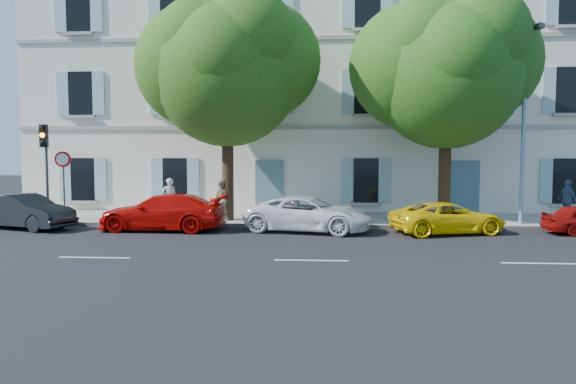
# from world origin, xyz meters

# --- Properties ---
(ground) EXTENTS (90.00, 90.00, 0.00)m
(ground) POSITION_xyz_m (0.00, 0.00, 0.00)
(ground) COLOR black
(sidewalk) EXTENTS (36.00, 4.50, 0.15)m
(sidewalk) POSITION_xyz_m (0.00, 4.45, 0.07)
(sidewalk) COLOR #A09E96
(sidewalk) RESTS_ON ground
(kerb) EXTENTS (36.00, 0.16, 0.16)m
(kerb) POSITION_xyz_m (0.00, 2.28, 0.08)
(kerb) COLOR #9E998E
(kerb) RESTS_ON ground
(building) EXTENTS (28.00, 7.00, 12.00)m
(building) POSITION_xyz_m (0.00, 10.20, 6.00)
(building) COLOR white
(building) RESTS_ON ground
(car_dark_sedan) EXTENTS (4.23, 2.61, 1.31)m
(car_dark_sedan) POSITION_xyz_m (-10.94, 1.37, 0.66)
(car_dark_sedan) COLOR black
(car_dark_sedan) RESTS_ON ground
(car_red_coupe) EXTENTS (4.75, 2.11, 1.35)m
(car_red_coupe) POSITION_xyz_m (-5.64, 1.31, 0.68)
(car_red_coupe) COLOR #C20905
(car_red_coupe) RESTS_ON ground
(car_white_coupe) EXTENTS (4.98, 3.09, 1.29)m
(car_white_coupe) POSITION_xyz_m (-0.24, 1.38, 0.64)
(car_white_coupe) COLOR white
(car_white_coupe) RESTS_ON ground
(car_yellow_supercar) EXTENTS (4.41, 2.94, 1.12)m
(car_yellow_supercar) POSITION_xyz_m (4.72, 1.21, 0.56)
(car_yellow_supercar) COLOR yellow
(car_yellow_supercar) RESTS_ON ground
(tree_left) EXTENTS (5.90, 5.90, 9.14)m
(tree_left) POSITION_xyz_m (-3.56, 3.47, 6.03)
(tree_left) COLOR #3A2819
(tree_left) RESTS_ON sidewalk
(tree_right) EXTENTS (5.83, 5.83, 8.98)m
(tree_right) POSITION_xyz_m (5.04, 3.45, 5.91)
(tree_right) COLOR #3A2819
(tree_right) RESTS_ON sidewalk
(traffic_light) EXTENTS (0.34, 0.43, 3.83)m
(traffic_light) POSITION_xyz_m (-10.82, 2.80, 2.92)
(traffic_light) COLOR #383A3D
(traffic_light) RESTS_ON sidewalk
(road_sign) EXTENTS (0.63, 0.17, 2.77)m
(road_sign) POSITION_xyz_m (-10.17, 2.98, 2.15)
(road_sign) COLOR #383A3D
(road_sign) RESTS_ON sidewalk
(street_lamp) EXTENTS (0.27, 1.56, 7.33)m
(street_lamp) POSITION_xyz_m (7.84, 2.82, 4.30)
(street_lamp) COLOR #7293BF
(street_lamp) RESTS_ON sidewalk
(pedestrian_a) EXTENTS (0.72, 0.62, 1.66)m
(pedestrian_a) POSITION_xyz_m (-6.13, 4.01, 0.98)
(pedestrian_a) COLOR silver
(pedestrian_a) RESTS_ON sidewalk
(pedestrian_b) EXTENTS (0.89, 0.74, 1.67)m
(pedestrian_b) POSITION_xyz_m (-3.82, 3.39, 0.98)
(pedestrian_b) COLOR tan
(pedestrian_b) RESTS_ON sidewalk
(pedestrian_c) EXTENTS (0.67, 1.04, 1.65)m
(pedestrian_c) POSITION_xyz_m (10.06, 4.15, 0.97)
(pedestrian_c) COLOR #476183
(pedestrian_c) RESTS_ON sidewalk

